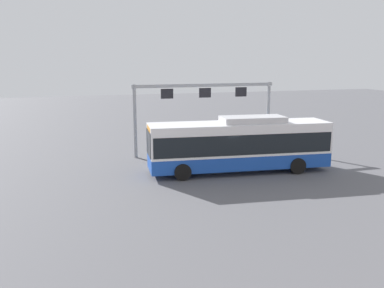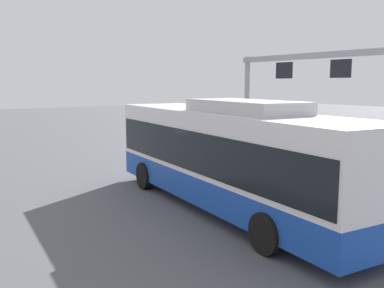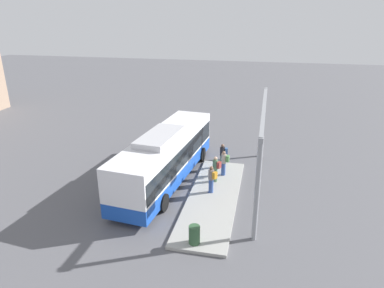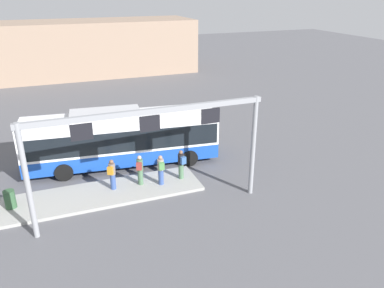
{
  "view_description": "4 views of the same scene",
  "coord_description": "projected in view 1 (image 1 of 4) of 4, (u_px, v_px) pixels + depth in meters",
  "views": [
    {
      "loc": [
        10.41,
        23.09,
        6.88
      ],
      "look_at": [
        2.75,
        -0.99,
        1.74
      ],
      "focal_mm": 38.9,
      "sensor_mm": 36.0,
      "label": 1
    },
    {
      "loc": [
        -9.99,
        8.44,
        3.94
      ],
      "look_at": [
        2.81,
        -0.63,
        1.71
      ],
      "focal_mm": 39.99,
      "sensor_mm": 36.0,
      "label": 2
    },
    {
      "loc": [
        -18.97,
        -5.83,
        10.07
      ],
      "look_at": [
        3.69,
        -0.85,
        1.22
      ],
      "focal_mm": 32.12,
      "sensor_mm": 36.0,
      "label": 3
    },
    {
      "loc": [
        -3.66,
        -20.89,
        10.02
      ],
      "look_at": [
        3.68,
        -1.91,
        1.52
      ],
      "focal_mm": 35.61,
      "sensor_mm": 36.0,
      "label": 4
    }
  ],
  "objects": [
    {
      "name": "person_waiting_mid",
      "position": [
        217.0,
        146.0,
        28.65
      ],
      "size": [
        0.48,
        0.6,
        1.67
      ],
      "rotation": [
        0.0,
        0.0,
        1.2
      ],
      "color": "#476B4C",
      "rests_on": "platform_curb"
    },
    {
      "name": "ground_plane",
      "position": [
        239.0,
        172.0,
        26.02
      ],
      "size": [
        120.0,
        120.0,
        0.0
      ],
      "primitive_type": "plane",
      "color": "#56565B"
    },
    {
      "name": "platform_sign_gantry",
      "position": [
        205.0,
        102.0,
        30.58
      ],
      "size": [
        10.84,
        0.24,
        5.2
      ],
      "color": "gray",
      "rests_on": "ground"
    },
    {
      "name": "bus_main",
      "position": [
        239.0,
        143.0,
        25.67
      ],
      "size": [
        11.38,
        3.68,
        3.46
      ],
      "rotation": [
        0.0,
        0.0,
        -0.11
      ],
      "color": "#1947AD",
      "rests_on": "ground"
    },
    {
      "name": "person_waiting_far",
      "position": [
        237.0,
        145.0,
        29.06
      ],
      "size": [
        0.52,
        0.6,
        1.67
      ],
      "rotation": [
        0.0,
        0.0,
        1.07
      ],
      "color": "#334C8C",
      "rests_on": "platform_curb"
    },
    {
      "name": "trash_bin",
      "position": [
        298.0,
        146.0,
        30.62
      ],
      "size": [
        0.52,
        0.52,
        0.9
      ],
      "primitive_type": "cylinder",
      "color": "#2D5133",
      "rests_on": "platform_curb"
    },
    {
      "name": "person_boarding",
      "position": [
        185.0,
        147.0,
        28.1
      ],
      "size": [
        0.4,
        0.57,
        1.67
      ],
      "rotation": [
        0.0,
        0.0,
        1.75
      ],
      "color": "#476B4C",
      "rests_on": "platform_curb"
    },
    {
      "name": "platform_curb",
      "position": [
        241.0,
        157.0,
        29.57
      ],
      "size": [
        10.0,
        2.8,
        0.16
      ],
      "primitive_type": "cube",
      "color": "#9E9E99",
      "rests_on": "ground"
    },
    {
      "name": "person_waiting_near",
      "position": [
        201.0,
        146.0,
        28.7
      ],
      "size": [
        0.36,
        0.54,
        1.67
      ],
      "rotation": [
        0.0,
        0.0,
        1.5
      ],
      "color": "#334C8C",
      "rests_on": "platform_curb"
    }
  ]
}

